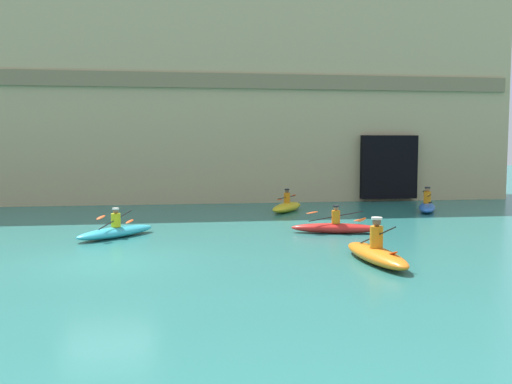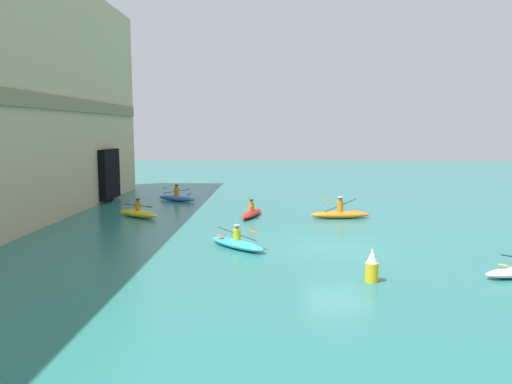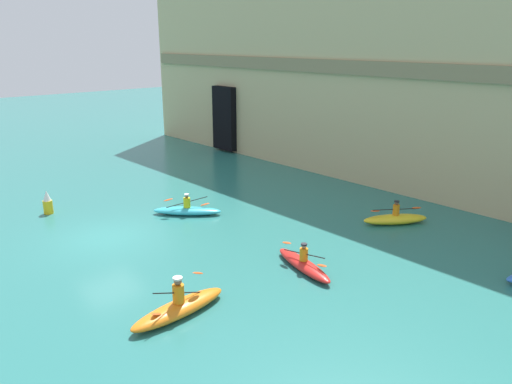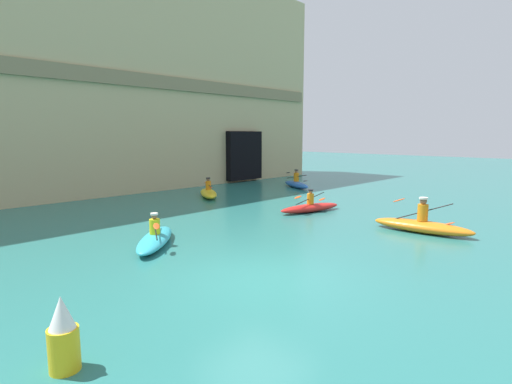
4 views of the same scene
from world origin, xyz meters
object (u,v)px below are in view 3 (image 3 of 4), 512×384
marker_buoy (48,203)px  kayak_yellow (395,219)px  kayak_orange (179,307)px  kayak_cyan (187,210)px  kayak_red (303,264)px

marker_buoy → kayak_yellow: bearing=43.3°
kayak_orange → kayak_cyan: kayak_orange is taller
kayak_cyan → kayak_yellow: (7.34, 6.33, 0.03)m
kayak_orange → kayak_yellow: size_ratio=1.17×
kayak_cyan → kayak_red: kayak_cyan is taller
kayak_cyan → kayak_red: (7.80, -0.25, 0.00)m
kayak_cyan → kayak_yellow: size_ratio=0.97×
kayak_cyan → kayak_red: bearing=132.9°
kayak_red → marker_buoy: bearing=34.6°
kayak_cyan → kayak_orange: bearing=98.9°
kayak_yellow → kayak_red: bearing=-143.3°
kayak_yellow → marker_buoy: (-11.92, -11.22, 0.28)m
kayak_orange → marker_buoy: bearing=-97.1°
kayak_yellow → marker_buoy: bearing=166.0°
kayak_orange → kayak_red: 5.12m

